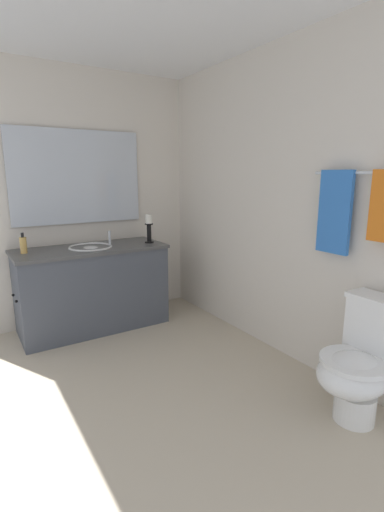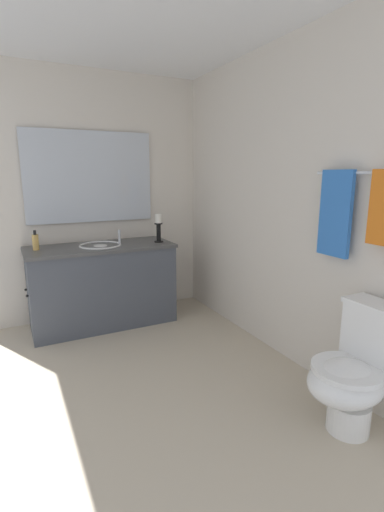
{
  "view_description": "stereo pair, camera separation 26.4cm",
  "coord_description": "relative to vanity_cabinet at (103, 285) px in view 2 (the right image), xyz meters",
  "views": [
    {
      "loc": [
        2.18,
        -1.04,
        1.46
      ],
      "look_at": [
        -0.1,
        0.42,
        0.86
      ],
      "focal_mm": 25.92,
      "sensor_mm": 36.0,
      "label": 1
    },
    {
      "loc": [
        2.31,
        -0.81,
        1.46
      ],
      "look_at": [
        -0.1,
        0.42,
        0.86
      ],
      "focal_mm": 25.92,
      "sensor_mm": 36.0,
      "label": 2
    }
  ],
  "objects": [
    {
      "name": "soap_bottle",
      "position": [
        -0.05,
        -0.57,
        0.47
      ],
      "size": [
        0.06,
        0.06,
        0.18
      ],
      "color": "#E5B259",
      "rests_on": "vanity_cabinet"
    },
    {
      "name": "mirror",
      "position": [
        -0.28,
        0.0,
        1.04
      ],
      "size": [
        0.02,
        1.24,
        0.88
      ],
      "primitive_type": "cube",
      "color": "silver"
    },
    {
      "name": "wall_left",
      "position": [
        -0.33,
        0.02,
        0.83
      ],
      "size": [
        0.04,
        2.31,
        2.45
      ],
      "primitive_type": "cube",
      "color": "silver",
      "rests_on": "ground"
    },
    {
      "name": "towel_near_vanity",
      "position": [
        1.81,
        1.1,
        0.82
      ],
      "size": [
        0.24,
        0.03,
        0.55
      ],
      "primitive_type": "cube",
      "color": "blue",
      "rests_on": "towel_bar"
    },
    {
      "name": "towel_bar",
      "position": [
        2.0,
        1.12,
        1.07
      ],
      "size": [
        0.75,
        0.02,
        0.02
      ],
      "primitive_type": "cylinder",
      "rotation": [
        0.0,
        1.57,
        0.0
      ],
      "color": "silver"
    },
    {
      "name": "floor",
      "position": [
        1.19,
        0.02,
        -0.41
      ],
      "size": [
        3.02,
        2.31,
        0.02
      ],
      "primitive_type": "cube",
      "color": "beige",
      "rests_on": "ground"
    },
    {
      "name": "toilet",
      "position": [
        2.22,
        0.89,
        -0.03
      ],
      "size": [
        0.39,
        0.54,
        0.75
      ],
      "color": "white",
      "rests_on": "ground"
    },
    {
      "name": "sink_basin",
      "position": [
        -0.0,
        0.0,
        0.36
      ],
      "size": [
        0.4,
        0.4,
        0.24
      ],
      "color": "white",
      "rests_on": "vanity_cabinet"
    },
    {
      "name": "candle_holder_tall",
      "position": [
        0.08,
        0.57,
        0.55
      ],
      "size": [
        0.09,
        0.09,
        0.28
      ],
      "color": "black",
      "rests_on": "vanity_cabinet"
    },
    {
      "name": "vanity_cabinet",
      "position": [
        0.0,
        0.0,
        0.0
      ],
      "size": [
        0.58,
        1.38,
        0.79
      ],
      "color": "#474C56",
      "rests_on": "ground"
    },
    {
      "name": "wall_back",
      "position": [
        1.19,
        1.18,
        0.83
      ],
      "size": [
        3.02,
        0.04,
        2.45
      ],
      "primitive_type": "cube",
      "color": "silver",
      "rests_on": "ground"
    }
  ]
}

